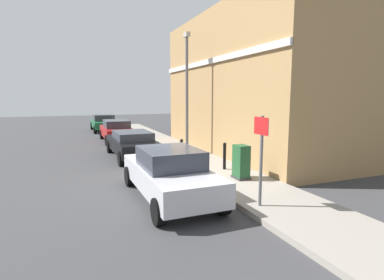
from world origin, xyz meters
name	(u,v)px	position (x,y,z in m)	size (l,w,h in m)	color
ground	(172,182)	(0.00, 0.00, 0.00)	(80.00, 80.00, 0.00)	#38383A
sidewalk	(173,149)	(2.00, 6.00, 0.07)	(2.40, 30.00, 0.15)	gray
corner_building	(269,85)	(6.76, 4.10, 3.52)	(7.21, 12.20, 7.05)	#9E7A4C
car_silver	(169,173)	(-0.59, -1.58, 0.75)	(1.94, 4.52, 1.47)	#B7B7BC
car_black	(132,143)	(-0.46, 4.82, 0.69)	(2.03, 4.53, 1.26)	black
car_red	(117,130)	(-0.42, 10.48, 0.73)	(1.84, 4.25, 1.39)	maroon
car_green	(104,123)	(-0.60, 16.94, 0.72)	(1.96, 4.45, 1.40)	#195933
utility_cabinet	(241,163)	(2.15, -0.93, 0.68)	(0.46, 0.61, 1.15)	#1E4C28
bollard_near_cabinet	(225,155)	(2.25, 0.47, 0.70)	(0.14, 0.14, 1.04)	black
bollard_far_kerb	(182,150)	(1.05, 2.01, 0.70)	(0.14, 0.14, 1.04)	black
street_sign	(261,147)	(1.25, -3.39, 1.66)	(0.08, 0.60, 2.30)	#59595B
lamppost	(187,88)	(2.09, 4.12, 3.30)	(0.20, 0.44, 5.72)	#59595B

